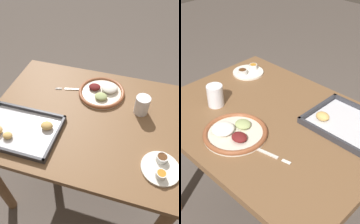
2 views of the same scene
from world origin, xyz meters
The scene contains 7 objects.
ground_plane centered at (0.00, 0.00, 0.00)m, with size 8.00×8.00×0.00m, color #564C44.
dining_table centered at (0.00, 0.00, 0.60)m, with size 1.01×0.75×0.73m.
dinner_plate centered at (-0.03, -0.18, 0.74)m, with size 0.26×0.26×0.04m.
fork centered at (0.14, -0.17, 0.73)m, with size 0.19×0.05×0.00m.
saucer_plate centered at (-0.37, 0.20, 0.74)m, with size 0.16×0.16×0.04m.
baking_tray centered at (0.29, 0.19, 0.74)m, with size 0.38×0.27×0.04m.
drinking_cup centered at (-0.25, -0.10, 0.78)m, with size 0.07×0.07×0.10m.
Camera 1 is at (-0.22, 0.71, 1.56)m, focal length 35.00 mm.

